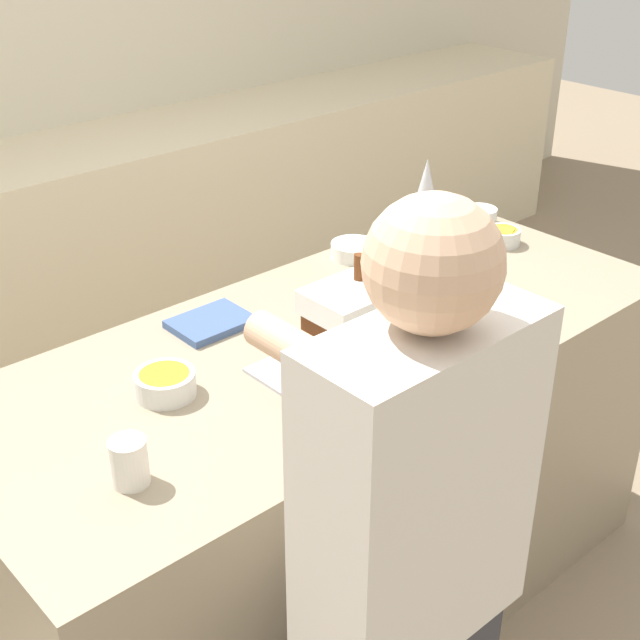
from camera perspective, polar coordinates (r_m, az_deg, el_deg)
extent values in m
plane|color=gray|center=(2.76, 0.60, -17.37)|extent=(12.00, 12.00, 0.00)
cube|color=beige|center=(3.75, -17.69, 3.05)|extent=(6.00, 0.60, 0.92)
cube|color=gray|center=(2.47, 0.65, -10.12)|extent=(1.90, 0.81, 0.89)
cube|color=#B2B2BC|center=(2.08, 1.91, -3.10)|extent=(0.38, 0.32, 0.01)
cube|color=#5B2D14|center=(2.04, 1.94, -1.26)|extent=(0.17, 0.14, 0.15)
cube|color=white|center=(1.99, 1.99, 1.26)|extent=(0.20, 0.16, 0.06)
cylinder|color=#5B2D14|center=(2.01, 2.52, 3.41)|extent=(0.02, 0.02, 0.06)
cone|color=silver|center=(2.63, 6.74, 7.16)|extent=(0.14, 0.14, 0.29)
cylinder|color=silver|center=(2.92, 10.20, 6.55)|extent=(0.11, 0.11, 0.05)
cylinder|color=#4770DB|center=(2.91, 10.23, 6.92)|extent=(0.09, 0.09, 0.01)
cylinder|color=silver|center=(2.78, 11.61, 5.25)|extent=(0.11, 0.11, 0.05)
cylinder|color=yellow|center=(2.77, 11.64, 5.60)|extent=(0.09, 0.09, 0.01)
cylinder|color=silver|center=(2.01, -9.88, -4.05)|extent=(0.14, 0.14, 0.05)
cylinder|color=orange|center=(1.99, -9.93, -3.55)|extent=(0.11, 0.11, 0.01)
cylinder|color=white|center=(2.64, 2.18, 4.50)|extent=(0.14, 0.14, 0.04)
cylinder|color=pink|center=(2.63, 2.19, 4.83)|extent=(0.11, 0.11, 0.01)
cube|color=#3F598C|center=(2.28, -7.00, -0.16)|extent=(0.20, 0.15, 0.02)
cylinder|color=white|center=(1.75, -12.12, -8.87)|extent=(0.07, 0.07, 0.10)
cube|color=silver|center=(1.47, 6.31, -10.76)|extent=(0.41, 0.18, 0.60)
sphere|color=#DBAD89|center=(1.26, 7.26, 3.59)|extent=(0.20, 0.20, 0.20)
cylinder|color=#DBAD89|center=(1.51, 0.86, -3.27)|extent=(0.07, 0.41, 0.07)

